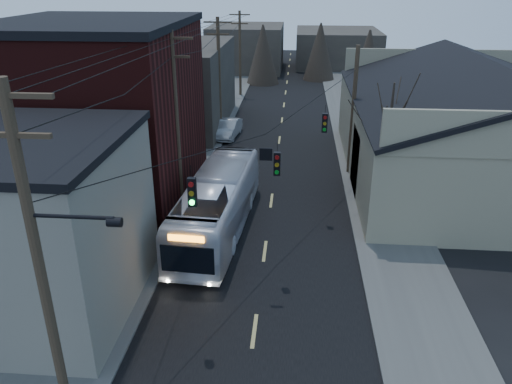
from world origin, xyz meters
TOP-DOWN VIEW (x-y plane):
  - road_surface at (0.00, 30.00)m, footprint 9.00×110.00m
  - sidewalk_left at (-6.50, 30.00)m, footprint 4.00×110.00m
  - sidewalk_right at (6.50, 30.00)m, footprint 4.00×110.00m
  - building_clapboard at (-9.00, 9.00)m, footprint 8.00×8.00m
  - building_brick at (-10.00, 20.00)m, footprint 10.00×12.00m
  - building_left_far at (-9.50, 36.00)m, footprint 9.00×14.00m
  - warehouse at (13.00, 25.00)m, footprint 16.16×20.60m
  - building_far_left at (-6.00, 65.00)m, footprint 10.00×12.00m
  - building_far_right at (7.00, 70.00)m, footprint 12.00×14.00m
  - bare_tree at (6.50, 20.00)m, footprint 0.40×0.40m
  - utility_lines at (-3.11, 24.14)m, footprint 11.24×45.28m
  - bus at (-2.61, 15.86)m, footprint 3.43×11.48m
  - parked_car at (-4.30, 32.48)m, footprint 1.99×4.54m

SIDE VIEW (x-z plane):
  - road_surface at x=0.00m, z-range 0.00..0.02m
  - sidewalk_left at x=-6.50m, z-range 0.00..0.12m
  - sidewalk_right at x=6.50m, z-range 0.00..0.12m
  - parked_car at x=-4.30m, z-range 0.00..1.45m
  - bus at x=-2.61m, z-range 0.00..3.15m
  - building_far_right at x=7.00m, z-range 0.00..5.00m
  - warehouse at x=13.00m, z-range -1.17..6.56m
  - building_far_left at x=-6.00m, z-range 0.00..6.00m
  - building_clapboard at x=-9.00m, z-range 0.00..7.00m
  - building_left_far at x=-9.50m, z-range 0.00..7.00m
  - bare_tree at x=6.50m, z-range 0.00..7.20m
  - utility_lines at x=-3.11m, z-range -0.30..10.20m
  - building_brick at x=-10.00m, z-range 0.00..10.00m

